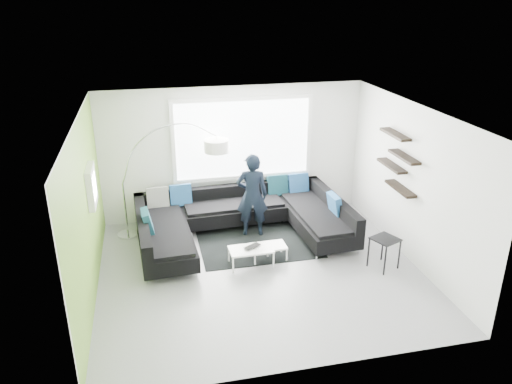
{
  "coord_description": "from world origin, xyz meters",
  "views": [
    {
      "loc": [
        -1.73,
        -7.37,
        4.56
      ],
      "look_at": [
        0.13,
        0.9,
        1.13
      ],
      "focal_mm": 35.0,
      "sensor_mm": 36.0,
      "label": 1
    }
  ],
  "objects_px": {
    "sectional_sofa": "(243,222)",
    "side_table": "(384,253)",
    "laptop": "(254,248)",
    "person": "(252,195)",
    "arc_lamp": "(123,183)",
    "coffee_table": "(260,254)"
  },
  "relations": [
    {
      "from": "sectional_sofa",
      "to": "coffee_table",
      "type": "height_order",
      "value": "sectional_sofa"
    },
    {
      "from": "arc_lamp",
      "to": "person",
      "type": "bearing_deg",
      "value": -6.16
    },
    {
      "from": "sectional_sofa",
      "to": "person",
      "type": "height_order",
      "value": "person"
    },
    {
      "from": "sectional_sofa",
      "to": "side_table",
      "type": "xyz_separation_m",
      "value": [
        2.21,
        -1.58,
        -0.09
      ]
    },
    {
      "from": "arc_lamp",
      "to": "person",
      "type": "distance_m",
      "value": 2.5
    },
    {
      "from": "coffee_table",
      "to": "side_table",
      "type": "xyz_separation_m",
      "value": [
        2.08,
        -0.67,
        0.12
      ]
    },
    {
      "from": "coffee_table",
      "to": "person",
      "type": "xyz_separation_m",
      "value": [
        0.1,
        1.11,
        0.68
      ]
    },
    {
      "from": "coffee_table",
      "to": "person",
      "type": "bearing_deg",
      "value": 83.5
    },
    {
      "from": "coffee_table",
      "to": "side_table",
      "type": "bearing_deg",
      "value": -19.14
    },
    {
      "from": "sectional_sofa",
      "to": "coffee_table",
      "type": "distance_m",
      "value": 0.95
    },
    {
      "from": "arc_lamp",
      "to": "person",
      "type": "relative_size",
      "value": 1.33
    },
    {
      "from": "person",
      "to": "arc_lamp",
      "type": "bearing_deg",
      "value": -1.55
    },
    {
      "from": "person",
      "to": "laptop",
      "type": "xyz_separation_m",
      "value": [
        -0.22,
        -1.18,
        -0.51
      ]
    },
    {
      "from": "person",
      "to": "laptop",
      "type": "distance_m",
      "value": 1.3
    },
    {
      "from": "sectional_sofa",
      "to": "laptop",
      "type": "height_order",
      "value": "sectional_sofa"
    },
    {
      "from": "side_table",
      "to": "laptop",
      "type": "relative_size",
      "value": 1.47
    },
    {
      "from": "side_table",
      "to": "person",
      "type": "relative_size",
      "value": 0.34
    },
    {
      "from": "person",
      "to": "sectional_sofa",
      "type": "bearing_deg",
      "value": 50.64
    },
    {
      "from": "side_table",
      "to": "laptop",
      "type": "distance_m",
      "value": 2.28
    },
    {
      "from": "arc_lamp",
      "to": "side_table",
      "type": "xyz_separation_m",
      "value": [
        4.42,
        -2.26,
        -0.84
      ]
    },
    {
      "from": "side_table",
      "to": "person",
      "type": "distance_m",
      "value": 2.72
    },
    {
      "from": "coffee_table",
      "to": "arc_lamp",
      "type": "height_order",
      "value": "arc_lamp"
    }
  ]
}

